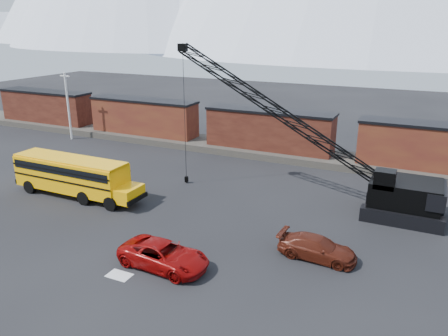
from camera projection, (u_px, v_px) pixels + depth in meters
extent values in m
plane|color=black|center=(152.00, 243.00, 28.10)|extent=(160.00, 160.00, 0.00)
cube|color=white|center=(418.00, 25.00, 315.87)|extent=(800.00, 80.00, 24.00)
cube|color=#4C463F|center=(269.00, 151.00, 46.85)|extent=(120.00, 5.00, 0.70)
cube|color=#552518|center=(46.00, 107.00, 59.11)|extent=(13.50, 2.90, 4.00)
cube|color=black|center=(44.00, 91.00, 58.46)|extent=(13.70, 3.10, 0.25)
cube|color=black|center=(26.00, 116.00, 61.35)|extent=(2.20, 2.40, 0.60)
cube|color=black|center=(71.00, 122.00, 57.94)|extent=(2.20, 2.40, 0.60)
cube|color=#4C1A15|center=(144.00, 117.00, 52.61)|extent=(13.50, 2.90, 4.00)
cube|color=black|center=(143.00, 100.00, 51.96)|extent=(13.70, 3.10, 0.25)
cube|color=black|center=(117.00, 127.00, 54.85)|extent=(2.20, 2.40, 0.60)
cube|color=black|center=(174.00, 134.00, 51.44)|extent=(2.20, 2.40, 0.60)
cube|color=#552518|center=(269.00, 130.00, 46.11)|extent=(13.50, 2.90, 4.00)
cube|color=black|center=(270.00, 111.00, 45.46)|extent=(13.70, 3.10, 0.25)
cube|color=black|center=(233.00, 141.00, 48.35)|extent=(2.20, 2.40, 0.60)
cube|color=black|center=(307.00, 150.00, 44.94)|extent=(2.20, 2.40, 0.60)
cube|color=#4C1A15|center=(436.00, 148.00, 39.61)|extent=(13.50, 2.90, 4.00)
cube|color=black|center=(439.00, 126.00, 38.96)|extent=(13.70, 3.10, 0.25)
cube|color=black|center=(385.00, 160.00, 41.85)|extent=(2.20, 2.40, 0.60)
cylinder|color=silver|center=(68.00, 106.00, 52.02)|extent=(0.24, 0.24, 8.00)
cube|color=silver|center=(65.00, 76.00, 50.88)|extent=(1.40, 0.12, 0.12)
cube|color=silver|center=(119.00, 275.00, 24.46)|extent=(1.40, 0.90, 0.02)
cube|color=#FFAE05|center=(71.00, 174.00, 35.33)|extent=(10.00, 2.50, 2.50)
cube|color=#FFAE05|center=(128.00, 193.00, 33.27)|extent=(1.60, 2.30, 1.10)
cube|color=#FFAE05|center=(69.00, 159.00, 34.92)|extent=(10.00, 2.30, 0.18)
cube|color=black|center=(58.00, 171.00, 34.02)|extent=(9.60, 0.05, 0.65)
cube|color=black|center=(81.00, 162.00, 36.19)|extent=(9.60, 0.05, 0.65)
cube|color=black|center=(137.00, 199.00, 33.02)|extent=(0.15, 2.45, 0.35)
cube|color=black|center=(28.00, 177.00, 37.69)|extent=(0.15, 2.50, 0.35)
cylinder|color=black|center=(30.00, 187.00, 36.20)|extent=(1.10, 0.35, 1.10)
cylinder|color=black|center=(51.00, 178.00, 38.17)|extent=(1.10, 0.35, 1.10)
cylinder|color=black|center=(84.00, 198.00, 33.84)|extent=(1.10, 0.35, 1.10)
cylinder|color=black|center=(103.00, 188.00, 35.81)|extent=(1.10, 0.35, 1.10)
cylinder|color=black|center=(110.00, 204.00, 32.78)|extent=(1.10, 0.35, 1.10)
cylinder|color=black|center=(129.00, 193.00, 34.76)|extent=(1.10, 0.35, 1.10)
imported|color=#8C0706|center=(164.00, 255.00, 25.11)|extent=(5.56, 2.80, 1.51)
imported|color=#4B180D|center=(317.00, 248.00, 26.07)|extent=(4.78, 2.10, 1.37)
cube|color=black|center=(401.00, 219.00, 30.36)|extent=(5.50, 1.00, 1.00)
cube|color=black|center=(404.00, 203.00, 33.10)|extent=(5.50, 1.00, 1.00)
cube|color=black|center=(405.00, 193.00, 31.29)|extent=(4.80, 3.60, 1.80)
cube|color=black|center=(436.00, 194.00, 30.41)|extent=(1.20, 3.80, 1.20)
cube|color=black|center=(385.00, 179.00, 30.45)|extent=(1.40, 1.20, 1.30)
cube|color=black|center=(384.00, 182.00, 29.98)|extent=(1.20, 0.06, 0.90)
cube|color=black|center=(183.00, 47.00, 34.97)|extent=(0.70, 0.50, 0.60)
cylinder|color=black|center=(185.00, 119.00, 36.80)|extent=(0.04, 0.04, 11.30)
cube|color=black|center=(186.00, 179.00, 38.52)|extent=(0.25, 0.25, 0.50)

